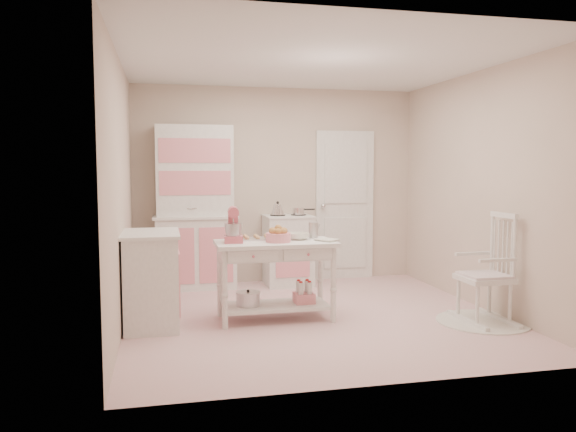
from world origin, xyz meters
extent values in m
plane|color=pink|center=(0.00, 0.00, 0.00)|extent=(3.80, 3.80, 0.00)
cube|color=white|center=(0.00, 0.00, 2.60)|extent=(3.80, 3.80, 0.04)
cube|color=beige|center=(0.00, 1.90, 1.30)|extent=(3.80, 0.04, 2.60)
cube|color=beige|center=(0.00, -1.90, 1.30)|extent=(3.80, 0.04, 2.60)
cube|color=beige|center=(-1.90, 0.00, 1.30)|extent=(0.04, 3.80, 2.60)
cube|color=beige|center=(1.90, 0.00, 1.30)|extent=(0.04, 3.80, 2.60)
cube|color=white|center=(0.95, 1.87, 1.02)|extent=(0.82, 0.05, 2.04)
cube|color=white|center=(-1.11, 1.66, 1.04)|extent=(1.06, 0.50, 2.08)
cube|color=white|center=(0.09, 1.61, 0.46)|extent=(0.62, 0.57, 0.92)
cube|color=white|center=(-1.63, 0.01, 0.46)|extent=(0.54, 0.84, 0.92)
cylinder|color=white|center=(1.60, -0.59, 0.01)|extent=(0.92, 0.92, 0.01)
cube|color=white|center=(1.60, -0.59, 0.55)|extent=(0.50, 0.73, 1.10)
cube|color=white|center=(-0.41, -0.03, 0.40)|extent=(1.20, 0.60, 0.80)
cube|color=#D95C6C|center=(-0.83, -0.01, 0.97)|extent=(0.23, 0.30, 0.34)
cube|color=silver|center=(-0.56, 0.15, 0.81)|extent=(0.34, 0.24, 0.02)
cylinder|color=pink|center=(-0.39, -0.08, 0.85)|extent=(0.25, 0.25, 0.09)
imported|color=white|center=(-0.15, 0.05, 0.83)|extent=(0.22, 0.22, 0.07)
cylinder|color=silver|center=(0.03, 0.13, 0.89)|extent=(0.10, 0.10, 0.17)
imported|color=white|center=(0.04, -0.15, 0.81)|extent=(0.26, 0.27, 0.02)
camera|label=1|loc=(-1.51, -5.53, 1.55)|focal=35.00mm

